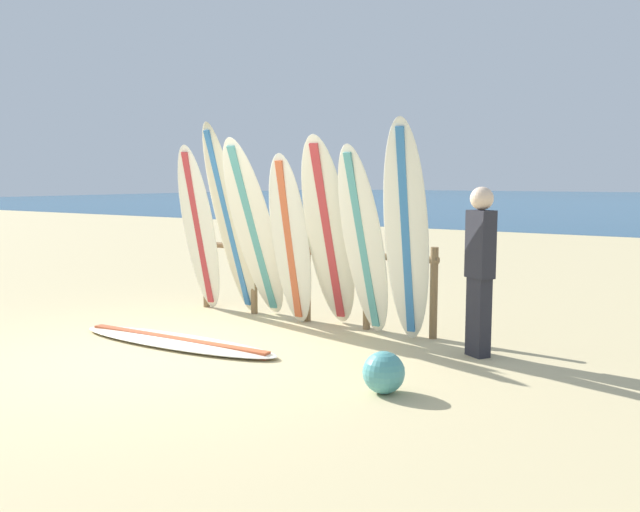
{
  "coord_description": "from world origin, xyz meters",
  "views": [
    {
      "loc": [
        5.01,
        -4.75,
        1.82
      ],
      "look_at": [
        0.28,
        2.51,
        0.81
      ],
      "focal_mm": 37.33,
      "sensor_mm": 36.0,
      "label": 1
    }
  ],
  "objects_px": {
    "surfboard_leaning_center_right": "(329,235)",
    "surfboard_rack": "(307,270)",
    "surfboard_leaning_left": "(230,221)",
    "beachgoer_standing": "(480,264)",
    "surfboard_leaning_center_left": "(254,231)",
    "surfboard_lying_on_sand": "(176,341)",
    "beach_ball": "(384,372)",
    "surfboard_leaning_far_right": "(406,233)",
    "surfboard_leaning_center": "(290,241)",
    "surfboard_leaning_right": "(363,243)",
    "surfboard_leaning_far_left": "(199,230)"
  },
  "relations": [
    {
      "from": "surfboard_rack",
      "to": "beach_ball",
      "type": "height_order",
      "value": "surfboard_rack"
    },
    {
      "from": "surfboard_leaning_center_left",
      "to": "surfboard_lying_on_sand",
      "type": "height_order",
      "value": "surfboard_leaning_center_left"
    },
    {
      "from": "surfboard_rack",
      "to": "surfboard_leaning_far_left",
      "type": "height_order",
      "value": "surfboard_leaning_far_left"
    },
    {
      "from": "surfboard_leaning_center",
      "to": "beachgoer_standing",
      "type": "bearing_deg",
      "value": -2.32
    },
    {
      "from": "surfboard_leaning_center_right",
      "to": "surfboard_rack",
      "type": "bearing_deg",
      "value": 148.73
    },
    {
      "from": "surfboard_leaning_center",
      "to": "surfboard_leaning_center_right",
      "type": "xyz_separation_m",
      "value": [
        0.54,
        0.04,
        0.1
      ]
    },
    {
      "from": "surfboard_leaning_center_left",
      "to": "surfboard_leaning_far_left",
      "type": "bearing_deg",
      "value": 176.12
    },
    {
      "from": "surfboard_leaning_center_left",
      "to": "surfboard_leaning_center_right",
      "type": "xyz_separation_m",
      "value": [
        1.07,
        0.06,
        0.0
      ]
    },
    {
      "from": "surfboard_leaning_center",
      "to": "beachgoer_standing",
      "type": "height_order",
      "value": "surfboard_leaning_center"
    },
    {
      "from": "surfboard_leaning_left",
      "to": "surfboard_leaning_center_right",
      "type": "bearing_deg",
      "value": -1.8
    },
    {
      "from": "surfboard_leaning_center_right",
      "to": "beach_ball",
      "type": "bearing_deg",
      "value": -46.42
    },
    {
      "from": "surfboard_leaning_left",
      "to": "surfboard_lying_on_sand",
      "type": "height_order",
      "value": "surfboard_leaning_left"
    },
    {
      "from": "surfboard_leaning_right",
      "to": "surfboard_rack",
      "type": "bearing_deg",
      "value": 157.64
    },
    {
      "from": "surfboard_leaning_center",
      "to": "surfboard_lying_on_sand",
      "type": "xyz_separation_m",
      "value": [
        -0.54,
        -1.44,
        -1.03
      ]
    },
    {
      "from": "surfboard_leaning_right",
      "to": "surfboard_lying_on_sand",
      "type": "xyz_separation_m",
      "value": [
        -1.61,
        -1.36,
        -1.07
      ]
    },
    {
      "from": "surfboard_leaning_left",
      "to": "beachgoer_standing",
      "type": "height_order",
      "value": "surfboard_leaning_left"
    },
    {
      "from": "beachgoer_standing",
      "to": "beach_ball",
      "type": "height_order",
      "value": "beachgoer_standing"
    },
    {
      "from": "surfboard_leaning_left",
      "to": "surfboard_leaning_far_right",
      "type": "xyz_separation_m",
      "value": [
        2.65,
        -0.18,
        -0.04
      ]
    },
    {
      "from": "surfboard_leaning_center",
      "to": "surfboard_leaning_center_right",
      "type": "relative_size",
      "value": 0.92
    },
    {
      "from": "surfboard_leaning_left",
      "to": "surfboard_lying_on_sand",
      "type": "xyz_separation_m",
      "value": [
        0.51,
        -1.53,
        -1.24
      ]
    },
    {
      "from": "surfboard_leaning_far_right",
      "to": "surfboard_lying_on_sand",
      "type": "distance_m",
      "value": 2.8
    },
    {
      "from": "surfboard_rack",
      "to": "beachgoer_standing",
      "type": "distance_m",
      "value": 2.5
    },
    {
      "from": "surfboard_leaning_left",
      "to": "beach_ball",
      "type": "bearing_deg",
      "value": -28.91
    },
    {
      "from": "surfboard_leaning_far_right",
      "to": "beach_ball",
      "type": "relative_size",
      "value": 6.79
    },
    {
      "from": "surfboard_leaning_far_right",
      "to": "surfboard_lying_on_sand",
      "type": "relative_size",
      "value": 0.9
    },
    {
      "from": "surfboard_leaning_center_left",
      "to": "beachgoer_standing",
      "type": "relative_size",
      "value": 1.33
    },
    {
      "from": "surfboard_leaning_right",
      "to": "beach_ball",
      "type": "xyz_separation_m",
      "value": [
        1.11,
        -1.62,
        -0.92
      ]
    },
    {
      "from": "beach_ball",
      "to": "beachgoer_standing",
      "type": "bearing_deg",
      "value": 80.91
    },
    {
      "from": "surfboard_rack",
      "to": "surfboard_leaning_left",
      "type": "bearing_deg",
      "value": -165.55
    },
    {
      "from": "surfboard_leaning_center_left",
      "to": "beachgoer_standing",
      "type": "distance_m",
      "value": 2.99
    },
    {
      "from": "surfboard_leaning_far_left",
      "to": "surfboard_lying_on_sand",
      "type": "height_order",
      "value": "surfboard_leaning_far_left"
    },
    {
      "from": "surfboard_leaning_center",
      "to": "surfboard_leaning_center_left",
      "type": "bearing_deg",
      "value": -177.55
    },
    {
      "from": "surfboard_leaning_far_left",
      "to": "surfboard_leaning_left",
      "type": "height_order",
      "value": "surfboard_leaning_left"
    },
    {
      "from": "surfboard_rack",
      "to": "surfboard_leaning_center",
      "type": "distance_m",
      "value": 0.54
    },
    {
      "from": "surfboard_leaning_far_right",
      "to": "surfboard_lying_on_sand",
      "type": "xyz_separation_m",
      "value": [
        -2.14,
        -1.35,
        -1.2
      ]
    },
    {
      "from": "beachgoer_standing",
      "to": "surfboard_leaning_center_right",
      "type": "bearing_deg",
      "value": 175.86
    },
    {
      "from": "surfboard_leaning_center_left",
      "to": "surfboard_leaning_left",
      "type": "bearing_deg",
      "value": 167.56
    },
    {
      "from": "surfboard_leaning_center_left",
      "to": "surfboard_leaning_center_right",
      "type": "relative_size",
      "value": 1.0
    },
    {
      "from": "surfboard_leaning_right",
      "to": "surfboard_leaning_far_right",
      "type": "bearing_deg",
      "value": -0.97
    },
    {
      "from": "surfboard_rack",
      "to": "surfboard_leaning_far_right",
      "type": "xyz_separation_m",
      "value": [
        1.6,
        -0.45,
        0.57
      ]
    },
    {
      "from": "surfboard_leaning_far_left",
      "to": "surfboard_leaning_center_left",
      "type": "xyz_separation_m",
      "value": [
        1.01,
        -0.07,
        0.03
      ]
    },
    {
      "from": "surfboard_leaning_left",
      "to": "surfboard_leaning_center_right",
      "type": "relative_size",
      "value": 1.1
    },
    {
      "from": "surfboard_leaning_center_right",
      "to": "surfboard_leaning_right",
      "type": "height_order",
      "value": "surfboard_leaning_center_right"
    },
    {
      "from": "surfboard_leaning_left",
      "to": "surfboard_leaning_right",
      "type": "distance_m",
      "value": 2.13
    },
    {
      "from": "surfboard_leaning_center_right",
      "to": "surfboard_lying_on_sand",
      "type": "distance_m",
      "value": 2.15
    },
    {
      "from": "surfboard_leaning_center",
      "to": "surfboard_leaning_right",
      "type": "bearing_deg",
      "value": -4.17
    },
    {
      "from": "surfboard_leaning_center_left",
      "to": "beachgoer_standing",
      "type": "xyz_separation_m",
      "value": [
        2.98,
        -0.08,
        -0.2
      ]
    },
    {
      "from": "surfboard_lying_on_sand",
      "to": "surfboard_leaning_right",
      "type": "bearing_deg",
      "value": 40.27
    },
    {
      "from": "surfboard_leaning_far_left",
      "to": "surfboard_leaning_far_right",
      "type": "relative_size",
      "value": 0.92
    },
    {
      "from": "surfboard_leaning_right",
      "to": "beachgoer_standing",
      "type": "relative_size",
      "value": 1.27
    }
  ]
}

